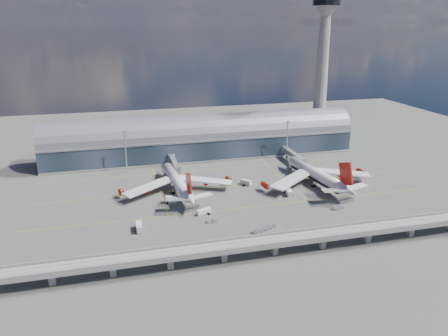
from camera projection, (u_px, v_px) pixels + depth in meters
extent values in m
plane|color=#474744|center=(235.00, 200.00, 217.40)|extent=(500.00, 500.00, 0.00)
cube|color=gold|center=(241.00, 208.00, 208.23)|extent=(200.00, 0.25, 0.01)
cube|color=gold|center=(225.00, 186.00, 235.74)|extent=(200.00, 0.25, 0.01)
cube|color=gold|center=(212.00, 169.00, 263.26)|extent=(200.00, 0.25, 0.01)
cube|color=gold|center=(158.00, 186.00, 236.54)|extent=(0.25, 80.00, 0.01)
cube|color=gold|center=(279.00, 175.00, 253.30)|extent=(0.25, 80.00, 0.01)
cube|color=#212E37|center=(202.00, 146.00, 286.72)|extent=(200.00, 28.00, 14.00)
cylinder|color=slate|center=(202.00, 136.00, 284.50)|extent=(200.00, 28.00, 28.00)
cube|color=gray|center=(207.00, 141.00, 271.65)|extent=(200.00, 1.00, 1.20)
cube|color=gray|center=(203.00, 155.00, 288.76)|extent=(200.00, 30.00, 1.20)
cube|color=gray|center=(317.00, 140.00, 312.62)|extent=(18.00, 18.00, 8.00)
cone|color=gray|center=(321.00, 82.00, 299.57)|extent=(10.00, 10.00, 90.00)
cone|color=gray|center=(326.00, 10.00, 284.62)|extent=(16.00, 16.00, 8.00)
cylinder|color=black|center=(327.00, 1.00, 283.03)|extent=(18.00, 18.00, 5.00)
cube|color=gray|center=(275.00, 241.00, 165.20)|extent=(220.00, 8.50, 1.20)
cube|color=gray|center=(279.00, 244.00, 161.18)|extent=(220.00, 0.40, 1.20)
cube|color=gray|center=(271.00, 234.00, 168.52)|extent=(220.00, 0.40, 1.20)
cube|color=gray|center=(277.00, 242.00, 163.62)|extent=(220.00, 0.12, 0.12)
cube|color=gray|center=(274.00, 238.00, 166.37)|extent=(220.00, 0.12, 0.12)
cube|color=gray|center=(52.00, 278.00, 147.00)|extent=(2.20, 2.20, 5.00)
cube|color=gray|center=(113.00, 270.00, 151.79)|extent=(2.20, 2.20, 5.00)
cube|color=gray|center=(170.00, 262.00, 156.58)|extent=(2.20, 2.20, 5.00)
cube|color=gray|center=(224.00, 255.00, 161.36)|extent=(2.20, 2.20, 5.00)
cube|color=gray|center=(275.00, 248.00, 166.15)|extent=(2.20, 2.20, 5.00)
cube|color=gray|center=(323.00, 242.00, 170.94)|extent=(2.20, 2.20, 5.00)
cube|color=gray|center=(368.00, 236.00, 175.73)|extent=(2.20, 2.20, 5.00)
cube|color=gray|center=(411.00, 230.00, 180.52)|extent=(2.20, 2.20, 5.00)
cylinder|color=gray|center=(126.00, 153.00, 251.90)|extent=(0.70, 0.70, 25.00)
cube|color=gray|center=(124.00, 132.00, 247.86)|extent=(3.00, 0.40, 1.00)
cylinder|color=gray|center=(287.00, 142.00, 275.85)|extent=(0.70, 0.70, 25.00)
cube|color=gray|center=(288.00, 122.00, 271.81)|extent=(3.00, 0.40, 1.00)
cylinder|color=white|center=(177.00, 181.00, 227.71)|extent=(9.37, 47.52, 5.70)
cone|color=white|center=(166.00, 166.00, 251.25)|extent=(6.24, 7.55, 5.70)
cone|color=white|center=(190.00, 199.00, 202.35)|extent=(6.52, 11.10, 5.70)
cube|color=#BB1108|center=(189.00, 183.00, 202.50)|extent=(1.45, 10.66, 11.79)
cube|color=white|center=(149.00, 187.00, 221.71)|extent=(28.04, 21.42, 2.30)
cube|color=white|center=(205.00, 180.00, 230.97)|extent=(29.16, 17.98, 2.30)
cylinder|color=#BB1108|center=(147.00, 189.00, 223.65)|extent=(3.19, 4.66, 2.85)
cylinder|color=#BB1108|center=(121.00, 192.00, 219.53)|extent=(3.19, 4.66, 2.85)
cylinder|color=#BB1108|center=(205.00, 182.00, 233.24)|extent=(3.19, 4.66, 2.85)
cylinder|color=#BB1108|center=(228.00, 179.00, 237.35)|extent=(3.19, 4.66, 2.85)
cylinder|color=gray|center=(170.00, 178.00, 243.95)|extent=(0.45, 0.45, 2.67)
cylinder|color=gray|center=(173.00, 192.00, 224.96)|extent=(0.53, 0.53, 2.67)
cylinder|color=gray|center=(184.00, 190.00, 226.73)|extent=(0.53, 0.53, 2.67)
cylinder|color=black|center=(173.00, 193.00, 225.23)|extent=(2.06, 1.48, 1.34)
cylinder|color=black|center=(184.00, 192.00, 227.00)|extent=(2.06, 1.48, 1.34)
cylinder|color=white|center=(315.00, 173.00, 237.87)|extent=(11.34, 48.88, 5.82)
cone|color=white|center=(290.00, 160.00, 261.98)|extent=(6.70, 8.64, 5.82)
cone|color=white|center=(348.00, 190.00, 211.74)|extent=(7.16, 12.63, 5.82)
cube|color=#BB1108|center=(346.00, 174.00, 211.97)|extent=(2.07, 12.00, 13.29)
cube|color=white|center=(292.00, 180.00, 230.96)|extent=(29.48, 23.79, 2.49)
cube|color=white|center=(341.00, 173.00, 241.75)|extent=(31.12, 18.53, 2.49)
cylinder|color=black|center=(315.00, 176.00, 238.38)|extent=(9.91, 43.84, 4.95)
cylinder|color=#BB1108|center=(289.00, 182.00, 233.11)|extent=(3.77, 5.35, 3.21)
cylinder|color=#BB1108|center=(265.00, 185.00, 228.32)|extent=(3.77, 5.35, 3.21)
cylinder|color=#BB1108|center=(340.00, 174.00, 244.29)|extent=(3.77, 5.35, 3.21)
cylinder|color=#BB1108|center=(360.00, 171.00, 249.09)|extent=(3.77, 5.35, 3.21)
cylinder|color=gray|center=(299.00, 172.00, 254.40)|extent=(0.50, 0.50, 3.01)
cylinder|color=gray|center=(314.00, 184.00, 234.63)|extent=(0.60, 0.60, 3.01)
cylinder|color=gray|center=(324.00, 183.00, 236.83)|extent=(0.60, 0.60, 3.01)
cylinder|color=black|center=(313.00, 186.00, 234.93)|extent=(2.37, 1.75, 1.51)
cylinder|color=black|center=(324.00, 184.00, 237.14)|extent=(2.37, 1.75, 1.51)
cube|color=gray|center=(174.00, 163.00, 258.05)|extent=(3.00, 24.00, 3.00)
cube|color=gray|center=(177.00, 169.00, 247.04)|extent=(3.60, 3.60, 3.40)
cylinder|color=gray|center=(171.00, 157.00, 269.06)|extent=(4.40, 4.40, 4.00)
cylinder|color=gray|center=(178.00, 175.00, 248.16)|extent=(0.50, 0.50, 3.40)
cylinder|color=black|center=(178.00, 177.00, 248.59)|extent=(1.40, 0.80, 0.80)
cube|color=gray|center=(293.00, 155.00, 274.15)|extent=(3.00, 28.00, 3.00)
cube|color=gray|center=(302.00, 161.00, 261.31)|extent=(3.60, 3.60, 3.40)
cylinder|color=gray|center=(285.00, 149.00, 286.99)|extent=(4.40, 4.40, 4.00)
cylinder|color=gray|center=(302.00, 167.00, 262.42)|extent=(0.50, 0.50, 3.40)
cylinder|color=black|center=(302.00, 169.00, 262.85)|extent=(1.40, 0.80, 0.80)
cube|color=silver|center=(139.00, 227.00, 185.54)|extent=(2.55, 7.53, 2.79)
cylinder|color=black|center=(139.00, 227.00, 188.13)|extent=(2.69, 1.00, 0.96)
cylinder|color=black|center=(140.00, 232.00, 183.73)|extent=(2.69, 1.00, 0.96)
cube|color=silver|center=(171.00, 199.00, 214.19)|extent=(5.94, 4.33, 2.81)
cylinder|color=black|center=(174.00, 201.00, 215.56)|extent=(1.92, 2.87, 0.97)
cylinder|color=black|center=(168.00, 202.00, 213.61)|extent=(1.92, 2.87, 0.97)
cube|color=silver|center=(204.00, 211.00, 201.32)|extent=(7.26, 4.42, 2.28)
cylinder|color=black|center=(208.00, 214.00, 201.40)|extent=(1.53, 2.33, 0.79)
cylinder|color=black|center=(199.00, 213.00, 201.89)|extent=(1.53, 2.33, 0.79)
cube|color=silver|center=(289.00, 192.00, 223.41)|extent=(3.37, 6.62, 2.74)
cylinder|color=black|center=(287.00, 193.00, 225.56)|extent=(2.75, 1.34, 0.95)
cylinder|color=black|center=(291.00, 196.00, 222.04)|extent=(2.75, 1.34, 0.95)
cube|color=silver|center=(292.00, 166.00, 263.49)|extent=(2.51, 4.80, 2.41)
cylinder|color=black|center=(291.00, 167.00, 265.21)|extent=(2.38, 1.02, 0.84)
cylinder|color=black|center=(293.00, 169.00, 262.44)|extent=(2.38, 1.02, 0.84)
cube|color=silver|center=(246.00, 182.00, 237.44)|extent=(5.84, 5.78, 2.57)
cylinder|color=black|center=(248.00, 183.00, 239.35)|extent=(2.37, 2.39, 0.89)
cylinder|color=black|center=(244.00, 185.00, 236.26)|extent=(2.37, 2.39, 0.89)
cube|color=gray|center=(209.00, 222.00, 193.08)|extent=(2.24, 1.53, 0.27)
cube|color=silver|center=(209.00, 221.00, 192.85)|extent=(1.87, 1.43, 1.37)
cube|color=gray|center=(215.00, 222.00, 193.58)|extent=(2.24, 1.53, 0.27)
cube|color=silver|center=(215.00, 220.00, 193.35)|extent=(1.87, 1.43, 1.37)
cube|color=gray|center=(256.00, 233.00, 183.34)|extent=(2.79, 2.36, 0.30)
cube|color=silver|center=(256.00, 231.00, 183.09)|extent=(2.39, 2.12, 1.48)
cube|color=gray|center=(261.00, 231.00, 184.81)|extent=(2.79, 2.36, 0.30)
cube|color=silver|center=(261.00, 229.00, 184.56)|extent=(2.39, 2.12, 1.48)
cube|color=gray|center=(265.00, 229.00, 186.27)|extent=(2.79, 2.36, 0.30)
cube|color=silver|center=(265.00, 228.00, 186.02)|extent=(2.39, 2.12, 1.48)
cube|color=gray|center=(270.00, 228.00, 187.74)|extent=(2.79, 2.36, 0.30)
cube|color=silver|center=(270.00, 226.00, 187.48)|extent=(2.39, 2.12, 1.48)
cube|color=gray|center=(274.00, 226.00, 189.20)|extent=(2.79, 2.36, 0.30)
cube|color=silver|center=(274.00, 225.00, 188.95)|extent=(2.39, 2.12, 1.48)
cube|color=gray|center=(335.00, 209.00, 206.55)|extent=(2.78, 2.08, 0.32)
cube|color=silver|center=(336.00, 207.00, 206.28)|extent=(2.34, 1.91, 1.59)
cube|color=gray|center=(340.00, 208.00, 207.60)|extent=(2.78, 2.08, 0.32)
cube|color=silver|center=(340.00, 206.00, 207.33)|extent=(2.34, 1.91, 1.59)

